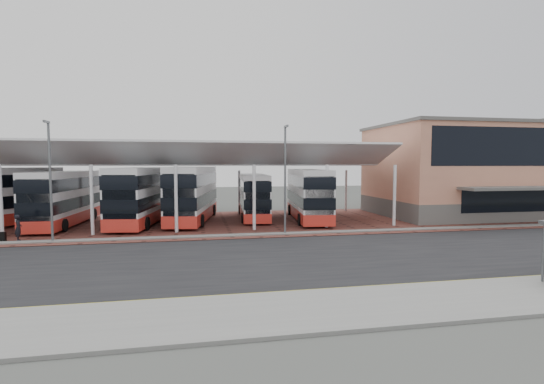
# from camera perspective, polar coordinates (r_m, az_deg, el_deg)

# --- Properties ---
(ground) EXTENTS (140.00, 140.00, 0.00)m
(ground) POSITION_cam_1_polar(r_m,az_deg,el_deg) (23.17, 0.49, -9.03)
(ground) COLOR #3D403C
(road) EXTENTS (120.00, 14.00, 0.02)m
(road) POSITION_cam_1_polar(r_m,az_deg,el_deg) (22.22, 1.01, -9.58)
(road) COLOR black
(road) RESTS_ON ground
(forecourt) EXTENTS (72.00, 16.00, 0.06)m
(forecourt) POSITION_cam_1_polar(r_m,az_deg,el_deg) (36.10, -0.46, -4.27)
(forecourt) COLOR brown
(forecourt) RESTS_ON ground
(sidewalk) EXTENTS (120.00, 4.00, 0.14)m
(sidewalk) POSITION_cam_1_polar(r_m,az_deg,el_deg) (14.80, 7.67, -16.43)
(sidewalk) COLOR slate
(sidewalk) RESTS_ON ground
(north_kerb) EXTENTS (120.00, 0.80, 0.14)m
(north_kerb) POSITION_cam_1_polar(r_m,az_deg,el_deg) (29.14, -1.93, -6.19)
(north_kerb) COLOR slate
(north_kerb) RESTS_ON ground
(yellow_line_near) EXTENTS (120.00, 0.12, 0.01)m
(yellow_line_near) POSITION_cam_1_polar(r_m,az_deg,el_deg) (16.61, 5.40, -14.26)
(yellow_line_near) COLOR #B9B000
(yellow_line_near) RESTS_ON road
(yellow_line_far) EXTENTS (120.00, 0.12, 0.01)m
(yellow_line_far) POSITION_cam_1_polar(r_m,az_deg,el_deg) (16.88, 5.11, -13.95)
(yellow_line_far) COLOR #B9B000
(yellow_line_far) RESTS_ON road
(canopy) EXTENTS (37.00, 11.63, 7.07)m
(canopy) POSITION_cam_1_polar(r_m,az_deg,el_deg) (36.11, -13.38, 4.80)
(canopy) COLOR white
(canopy) RESTS_ON ground
(terminal) EXTENTS (18.40, 14.40, 9.25)m
(terminal) POSITION_cam_1_polar(r_m,az_deg,el_deg) (45.32, 26.45, 2.87)
(terminal) COLOR #5B5955
(terminal) RESTS_ON ground
(lamp_west) EXTENTS (0.16, 0.90, 8.07)m
(lamp_west) POSITION_cam_1_polar(r_m,az_deg,el_deg) (29.98, -29.45, 1.83)
(lamp_west) COLOR #5B5F63
(lamp_west) RESTS_ON ground
(lamp_east) EXTENTS (0.16, 0.90, 8.07)m
(lamp_east) POSITION_cam_1_polar(r_m,az_deg,el_deg) (29.14, 1.92, 2.30)
(lamp_east) COLOR #5B5F63
(lamp_east) RESTS_ON ground
(bus_1) EXTENTS (3.30, 11.26, 4.58)m
(bus_1) POSITION_cam_1_polar(r_m,az_deg,el_deg) (37.77, -27.88, -0.85)
(bus_1) COLOR white
(bus_1) RESTS_ON forecourt
(bus_2) EXTENTS (4.46, 12.17, 4.90)m
(bus_2) POSITION_cam_1_polar(r_m,az_deg,el_deg) (36.23, -18.26, -0.52)
(bus_2) COLOR white
(bus_2) RESTS_ON forecourt
(bus_3) EXTENTS (4.80, 12.31, 4.95)m
(bus_3) POSITION_cam_1_polar(r_m,az_deg,el_deg) (36.69, -11.36, -0.31)
(bus_3) COLOR white
(bus_3) RESTS_ON forecourt
(bus_4) EXTENTS (3.07, 10.38, 4.22)m
(bus_4) POSITION_cam_1_polar(r_m,az_deg,el_deg) (37.94, -2.73, -0.64)
(bus_4) COLOR white
(bus_4) RESTS_ON forecourt
(bus_5) EXTENTS (3.95, 11.63, 4.70)m
(bus_5) POSITION_cam_1_polar(r_m,az_deg,el_deg) (37.06, 5.25, -0.40)
(bus_5) COLOR white
(bus_5) RESTS_ON forecourt
(pedestrian) EXTENTS (0.63, 0.76, 1.80)m
(pedestrian) POSITION_cam_1_polar(r_m,az_deg,el_deg) (31.67, -32.85, -4.38)
(pedestrian) COLOR black
(pedestrian) RESTS_ON forecourt
(suitcase) EXTENTS (0.38, 0.27, 0.66)m
(suitcase) POSITION_cam_1_polar(r_m,az_deg,el_deg) (32.11, -34.45, -5.37)
(suitcase) COLOR black
(suitcase) RESTS_ON forecourt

